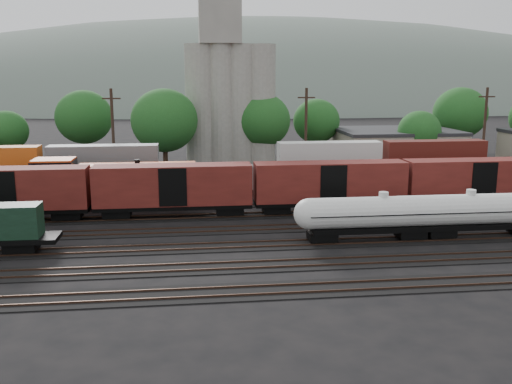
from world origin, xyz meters
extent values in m
plane|color=black|center=(0.00, 0.00, 0.00)|extent=(600.00, 600.00, 0.00)
cube|color=black|center=(0.00, -15.00, 0.04)|extent=(180.00, 3.20, 0.08)
cube|color=#382319|center=(0.00, -15.72, 0.12)|extent=(180.00, 0.08, 0.16)
cube|color=#382319|center=(0.00, -14.28, 0.12)|extent=(180.00, 0.08, 0.16)
cube|color=black|center=(0.00, -10.00, 0.04)|extent=(180.00, 3.20, 0.08)
cube|color=#382319|center=(0.00, -10.72, 0.12)|extent=(180.00, 0.08, 0.16)
cube|color=#382319|center=(0.00, -9.28, 0.12)|extent=(180.00, 0.08, 0.16)
cube|color=black|center=(0.00, -5.00, 0.04)|extent=(180.00, 3.20, 0.08)
cube|color=#382319|center=(0.00, -5.72, 0.12)|extent=(180.00, 0.08, 0.16)
cube|color=#382319|center=(0.00, -4.28, 0.12)|extent=(180.00, 0.08, 0.16)
cube|color=black|center=(0.00, 0.00, 0.04)|extent=(180.00, 3.20, 0.08)
cube|color=#382319|center=(0.00, -0.72, 0.12)|extent=(180.00, 0.08, 0.16)
cube|color=#382319|center=(0.00, 0.72, 0.12)|extent=(180.00, 0.08, 0.16)
cube|color=black|center=(0.00, 5.00, 0.04)|extent=(180.00, 3.20, 0.08)
cube|color=#382319|center=(0.00, 4.28, 0.12)|extent=(180.00, 0.08, 0.16)
cube|color=#382319|center=(0.00, 5.72, 0.12)|extent=(180.00, 0.08, 0.16)
cube|color=black|center=(0.00, 10.00, 0.04)|extent=(180.00, 3.20, 0.08)
cube|color=#382319|center=(0.00, 9.28, 0.12)|extent=(180.00, 0.08, 0.16)
cube|color=#382319|center=(0.00, 10.72, 0.12)|extent=(180.00, 0.08, 0.16)
cube|color=black|center=(0.00, 15.00, 0.04)|extent=(180.00, 3.20, 0.08)
cube|color=#382319|center=(0.00, 14.28, 0.12)|extent=(180.00, 0.08, 0.16)
cube|color=#382319|center=(0.00, 15.72, 0.12)|extent=(180.00, 0.08, 0.16)
cube|color=black|center=(-15.90, -5.00, 0.62)|extent=(2.42, 1.86, 0.65)
cylinder|color=silver|center=(12.98, -5.00, 2.53)|extent=(12.40, 2.55, 2.55)
sphere|color=silver|center=(6.78, -5.00, 2.53)|extent=(2.55, 2.55, 2.55)
sphere|color=silver|center=(19.18, -5.00, 2.53)|extent=(2.55, 2.55, 2.55)
cylinder|color=silver|center=(12.98, -5.00, 3.99)|extent=(0.79, 0.79, 0.44)
cube|color=black|center=(12.98, -5.00, 2.53)|extent=(12.68, 2.68, 0.07)
cube|color=black|center=(12.98, -5.00, 1.12)|extent=(11.98, 1.94, 0.44)
cube|color=black|center=(7.91, -5.00, 0.60)|extent=(2.29, 1.76, 0.62)
cube|color=black|center=(18.05, -5.00, 0.60)|extent=(2.29, 1.76, 0.62)
cylinder|color=silver|center=(20.56, -5.00, 2.54)|extent=(12.44, 2.56, 2.56)
sphere|color=silver|center=(14.34, -5.00, 2.54)|extent=(2.56, 2.56, 2.56)
cylinder|color=silver|center=(20.56, -5.00, 4.00)|extent=(0.80, 0.80, 0.44)
cube|color=black|center=(20.56, -5.00, 2.54)|extent=(12.73, 2.69, 0.07)
cube|color=black|center=(20.56, -5.00, 1.13)|extent=(12.02, 1.94, 0.44)
cube|color=black|center=(15.47, -5.00, 0.60)|extent=(2.30, 1.77, 0.62)
cube|color=black|center=(-10.55, 10.00, 1.41)|extent=(19.87, 3.20, 0.44)
cube|color=black|center=(-10.55, 10.00, 0.92)|extent=(5.52, 2.43, 0.88)
cube|color=#CB3F11|center=(-8.16, 10.00, 3.13)|extent=(11.92, 2.65, 2.98)
cube|color=#CB3F11|center=(-16.51, 10.00, 3.46)|extent=(3.97, 3.20, 3.64)
cube|color=black|center=(-16.51, 10.00, 4.62)|extent=(4.08, 3.31, 0.99)
cube|color=#CB3F11|center=(-19.29, 10.00, 2.63)|extent=(1.77, 2.65, 1.99)
cylinder|color=black|center=(-8.16, 10.00, 4.78)|extent=(0.55, 0.55, 0.55)
cube|color=black|center=(-16.90, 10.00, 0.70)|extent=(2.87, 2.21, 0.77)
cube|color=black|center=(-4.19, 10.00, 0.70)|extent=(2.87, 2.21, 0.77)
cube|color=black|center=(-19.82, 5.00, 1.20)|extent=(15.00, 2.60, 0.40)
cube|color=#571915|center=(-19.82, 5.00, 3.30)|extent=(15.00, 2.90, 3.80)
cube|color=black|center=(-4.42, 5.00, 1.20)|extent=(15.00, 2.60, 0.40)
cube|color=#571915|center=(-4.42, 5.00, 3.30)|extent=(15.00, 2.90, 3.80)
cube|color=black|center=(10.98, 5.00, 1.20)|extent=(15.00, 2.60, 0.40)
cube|color=#571915|center=(10.98, 5.00, 3.30)|extent=(15.00, 2.90, 3.80)
cube|color=black|center=(26.38, 5.00, 1.20)|extent=(15.00, 2.60, 0.40)
cube|color=#571915|center=(26.38, 5.00, 3.30)|extent=(15.00, 2.90, 3.80)
cube|color=black|center=(0.00, 15.00, 0.50)|extent=(160.00, 2.60, 0.60)
cube|color=#164697|center=(-12.25, 15.00, 2.10)|extent=(12.00, 2.40, 2.60)
cube|color=#5B5E60|center=(-12.25, 15.00, 4.70)|extent=(12.00, 2.40, 2.60)
cube|color=slate|center=(0.55, 15.00, 2.10)|extent=(12.00, 2.40, 2.60)
cube|color=#CC4C14|center=(13.35, 15.00, 2.10)|extent=(12.00, 2.40, 2.60)
cube|color=beige|center=(13.35, 15.00, 4.70)|extent=(12.00, 2.40, 2.60)
cube|color=silver|center=(26.15, 15.00, 2.10)|extent=(12.00, 2.40, 2.60)
cube|color=#491611|center=(26.15, 15.00, 4.70)|extent=(12.00, 2.40, 2.60)
cylinder|color=gray|center=(-1.00, 36.00, 9.00)|extent=(4.40, 4.40, 18.00)
cylinder|color=gray|center=(2.00, 36.00, 9.00)|extent=(4.40, 4.40, 18.00)
cylinder|color=gray|center=(5.00, 36.00, 9.00)|extent=(4.40, 4.40, 18.00)
cylinder|color=gray|center=(8.00, 36.00, 9.00)|extent=(4.40, 4.40, 18.00)
cube|color=gray|center=(2.00, 36.00, 22.00)|extent=(6.00, 5.00, 8.00)
cube|color=#9E937F|center=(30.00, 38.00, 2.30)|extent=(18.00, 14.00, 4.60)
cube|color=#232326|center=(30.00, 38.00, 4.85)|extent=(18.36, 14.28, 0.50)
cylinder|color=black|center=(-30.36, 41.46, 1.20)|extent=(0.70, 0.70, 2.39)
ellipsoid|color=#20551F|center=(-30.36, 41.46, 5.21)|extent=(6.49, 6.49, 6.15)
cylinder|color=black|center=(-19.04, 43.08, 1.63)|extent=(0.70, 0.70, 3.26)
ellipsoid|color=#20551F|center=(-19.04, 43.08, 7.10)|extent=(8.84, 8.84, 8.38)
cylinder|color=black|center=(-6.12, 30.89, 1.70)|extent=(0.70, 0.70, 3.40)
ellipsoid|color=#20551F|center=(-6.12, 30.89, 7.41)|extent=(9.24, 9.24, 8.75)
cylinder|color=black|center=(8.24, 36.36, 1.57)|extent=(0.70, 0.70, 3.15)
ellipsoid|color=#20551F|center=(8.24, 36.36, 6.86)|extent=(8.54, 8.54, 8.09)
cylinder|color=black|center=(18.09, 42.94, 1.41)|extent=(0.70, 0.70, 2.81)
ellipsoid|color=#20551F|center=(18.09, 42.94, 6.13)|extent=(7.64, 7.64, 7.24)
cylinder|color=black|center=(31.90, 33.54, 1.20)|extent=(0.70, 0.70, 2.39)
ellipsoid|color=#20551F|center=(31.90, 33.54, 5.22)|extent=(6.50, 6.50, 6.16)
cylinder|color=black|center=(42.90, 43.06, 1.67)|extent=(0.70, 0.70, 3.33)
ellipsoid|color=#20551F|center=(42.90, 43.06, 7.26)|extent=(9.04, 9.04, 8.57)
cylinder|color=black|center=(-12.00, 22.00, 6.00)|extent=(0.36, 0.36, 12.00)
cube|color=black|center=(-12.00, 22.00, 10.80)|extent=(2.20, 0.18, 0.18)
cylinder|color=black|center=(12.00, 22.00, 6.00)|extent=(0.36, 0.36, 12.00)
cube|color=black|center=(12.00, 22.00, 10.80)|extent=(2.20, 0.18, 0.18)
cylinder|color=black|center=(36.00, 22.00, 6.00)|extent=(0.36, 0.36, 12.00)
cube|color=black|center=(36.00, 22.00, 10.80)|extent=(2.20, 0.18, 0.18)
ellipsoid|color=#59665B|center=(40.00, 260.00, -22.75)|extent=(520.00, 286.00, 130.00)
camera|label=1|loc=(-2.84, -49.21, 13.69)|focal=40.00mm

